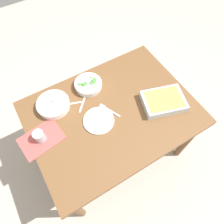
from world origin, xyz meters
TOP-DOWN VIEW (x-y plane):
  - ground_plane at (0.00, 0.00)m, footprint 6.00×6.00m
  - dining_table at (0.00, 0.00)m, footprint 1.20×0.90m
  - placemat at (0.52, -0.07)m, footprint 0.31×0.24m
  - stew_bowl at (0.34, -0.26)m, footprint 0.24×0.24m
  - broccoli_bowl at (0.04, -0.29)m, footprint 0.21×0.21m
  - baking_dish at (-0.36, 0.13)m, footprint 0.35×0.30m
  - drink_cup at (0.52, -0.07)m, footprint 0.07×0.07m
  - side_plate at (0.12, 0.01)m, footprint 0.22×0.22m
  - spoon_by_stew at (0.26, -0.23)m, footprint 0.17×0.08m
  - spoon_by_broccoli at (0.13, -0.20)m, footprint 0.13×0.14m
  - fork_on_table at (0.01, -0.03)m, footprint 0.09×0.17m

SIDE VIEW (x-z plane):
  - ground_plane at x=0.00m, z-range 0.00..0.00m
  - dining_table at x=0.00m, z-range 0.28..1.02m
  - placemat at x=0.52m, z-range 0.74..0.74m
  - fork_on_table at x=0.01m, z-range 0.74..0.75m
  - spoon_by_stew at x=0.26m, z-range 0.74..0.75m
  - spoon_by_broccoli at x=0.13m, z-range 0.74..0.75m
  - side_plate at x=0.12m, z-range 0.74..0.75m
  - broccoli_bowl at x=0.04m, z-range 0.74..0.80m
  - stew_bowl at x=0.34m, z-range 0.74..0.80m
  - baking_dish at x=-0.36m, z-range 0.74..0.80m
  - drink_cup at x=0.52m, z-range 0.74..0.82m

